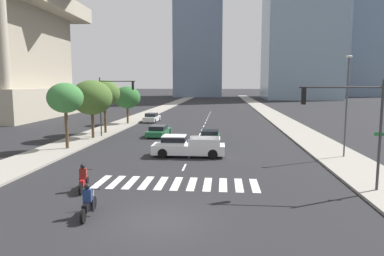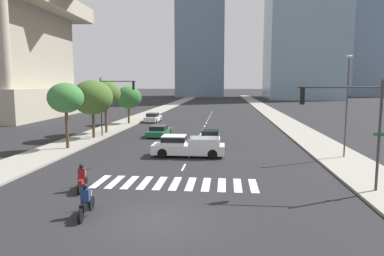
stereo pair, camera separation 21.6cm
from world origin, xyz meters
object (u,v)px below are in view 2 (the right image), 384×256
object	(u,v)px
sedan_green_1	(210,138)
street_tree_third	(105,93)
sedan_green_2	(159,131)
traffic_signal_far	(113,97)
street_lamp_east	(347,99)
motorcycle_lead	(86,203)
motorcycle_trailing	(82,180)
street_tree_nearest	(66,98)
sedan_white_0	(153,118)
street_tree_fourth	(128,97)
pickup_truck	(185,146)
street_tree_second	(92,98)
traffic_signal_near	(349,115)

from	to	relation	value
sedan_green_1	street_tree_third	world-z (taller)	street_tree_third
sedan_green_2	traffic_signal_far	distance (m)	6.23
traffic_signal_far	street_lamp_east	world-z (taller)	street_lamp_east
motorcycle_lead	motorcycle_trailing	world-z (taller)	same
motorcycle_trailing	street_tree_nearest	xyz separation A→B (m)	(-6.09, 11.24, 3.95)
sedan_green_2	street_lamp_east	bearing A→B (deg)	-118.80
motorcycle_trailing	street_lamp_east	world-z (taller)	street_lamp_east
sedan_green_1	street_tree_nearest	size ratio (longest dim) A/B	0.76
motorcycle_lead	motorcycle_trailing	distance (m)	3.96
sedan_white_0	street_tree_nearest	bearing A→B (deg)	175.14
motorcycle_lead	street_lamp_east	size ratio (longest dim) A/B	0.29
street_lamp_east	street_tree_fourth	xyz separation A→B (m)	(-23.00, 20.95, -0.78)
pickup_truck	traffic_signal_far	world-z (taller)	traffic_signal_far
street_tree_second	sedan_green_1	bearing A→B (deg)	-7.84
motorcycle_trailing	traffic_signal_far	distance (m)	19.62
street_tree_nearest	sedan_green_1	bearing A→B (deg)	19.67
motorcycle_trailing	street_tree_second	xyz separation A→B (m)	(-6.09, 17.36, 3.77)
motorcycle_trailing	street_tree_fourth	bearing A→B (deg)	0.59
motorcycle_trailing	street_lamp_east	size ratio (longest dim) A/B	0.28
sedan_green_1	sedan_green_2	distance (m)	7.33
pickup_truck	traffic_signal_near	world-z (taller)	traffic_signal_near
street_lamp_east	street_tree_nearest	xyz separation A→B (m)	(-23.00, 1.42, -0.09)
sedan_green_2	street_tree_second	size ratio (longest dim) A/B	0.80
pickup_truck	sedan_white_0	xyz separation A→B (m)	(-7.84, 24.84, -0.18)
sedan_white_0	street_tree_third	xyz separation A→B (m)	(-2.75, -13.04, 4.05)
motorcycle_lead	street_lamp_east	xyz separation A→B (m)	(15.22, 13.41, 4.04)
street_tree_second	street_tree_fourth	bearing A→B (deg)	90.00
traffic_signal_far	motorcycle_trailing	bearing A→B (deg)	-77.01
street_tree_third	street_tree_fourth	bearing A→B (deg)	90.00
street_tree_third	sedan_green_1	bearing A→B (deg)	-24.44
motorcycle_lead	traffic_signal_far	world-z (taller)	traffic_signal_far
street_lamp_east	street_tree_second	distance (m)	24.21
motorcycle_trailing	sedan_green_1	distance (m)	16.86
traffic_signal_far	pickup_truck	bearing A→B (deg)	-46.45
motorcycle_lead	street_tree_second	world-z (taller)	street_tree_second
street_tree_nearest	pickup_truck	bearing A→B (deg)	-9.50
motorcycle_lead	sedan_green_2	world-z (taller)	motorcycle_lead
pickup_truck	sedan_green_1	distance (m)	6.44
street_tree_second	street_tree_fourth	distance (m)	13.42
motorcycle_trailing	pickup_truck	bearing A→B (deg)	-36.01
sedan_white_0	traffic_signal_near	world-z (taller)	traffic_signal_near
street_tree_nearest	traffic_signal_near	bearing A→B (deg)	-26.82
street_tree_nearest	street_tree_third	xyz separation A→B (m)	(0.00, 10.03, 0.15)
traffic_signal_near	street_tree_third	distance (m)	28.63
street_tree_third	sedan_white_0	bearing A→B (deg)	78.07
street_tree_third	street_tree_fourth	world-z (taller)	street_tree_third
street_lamp_east	traffic_signal_near	bearing A→B (deg)	-107.50
sedan_green_1	traffic_signal_far	xyz separation A→B (m)	(-10.58, 3.10, 3.82)
traffic_signal_far	street_tree_second	world-z (taller)	traffic_signal_far
pickup_truck	motorcycle_lead	bearing A→B (deg)	77.39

